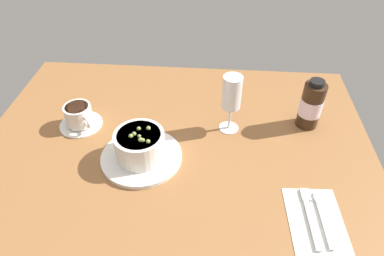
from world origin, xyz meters
The scene contains 6 objects.
ground_plane centered at (0.00, 0.00, -1.50)cm, with size 110.00×84.00×3.00cm, color brown.
porridge_bowl centered at (-8.43, -5.68, 4.03)cm, with size 21.63×21.63×9.34cm.
cutlery_setting centered at (34.45, -21.30, 0.26)cm, with size 13.09×18.31×0.90cm.
coffee_cup centered at (-29.08, 6.58, 3.24)cm, with size 12.52×12.52×6.88cm.
wine_glass centered at (14.84, 8.75, 11.91)cm, with size 5.81×5.81×17.71cm.
sauce_bottle_brown centered at (37.93, 12.35, 7.14)cm, with size 6.43×6.43×15.40cm.
Camera 1 is at (10.19, -68.88, 66.44)cm, focal length 32.14 mm.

